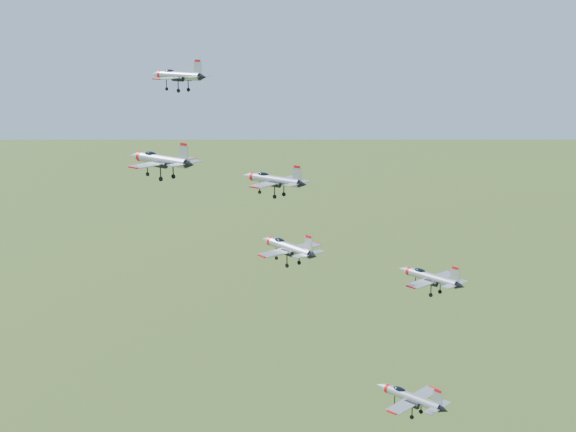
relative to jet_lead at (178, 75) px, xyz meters
The scene contains 6 objects.
jet_lead is the anchor object (origin of this frame).
jet_left_high 31.01m from the jet_lead, 16.95° to the right, with size 11.02×9.07×2.95m.
jet_right_high 36.77m from the jet_lead, 46.04° to the right, with size 11.04×9.07×2.96m.
jet_left_low 52.58m from the jet_lead, ahead, with size 10.75×8.97×2.87m.
jet_right_low 44.37m from the jet_lead, 24.43° to the right, with size 10.40×8.74×2.79m.
jet_trail 62.90m from the jet_lead, 11.46° to the right, with size 10.53×8.70×2.81m.
Camera 1 is at (69.61, -79.74, 147.09)m, focal length 50.00 mm.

